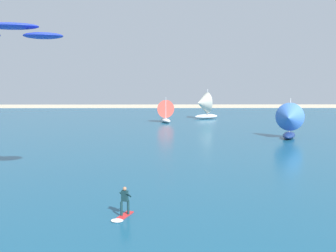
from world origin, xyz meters
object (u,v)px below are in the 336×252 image
Objects in this scene: kite at (11,32)px; sailboat_far_left at (164,111)px; sailboat_mid_left at (203,105)px; sailboat_far_right at (289,121)px; kitesurfer at (123,206)px.

sailboat_far_left is at bearing 76.13° from kite.
sailboat_mid_left is at bearing 35.77° from sailboat_far_left.
sailboat_mid_left reaches higher than sailboat_far_right.
kitesurfer is 0.47× the size of sailboat_far_left.
kite reaches higher than kitesurfer.
kite is (-8.00, 5.97, 10.21)m from kitesurfer.
kite is 50.62m from sailboat_mid_left.
kitesurfer is 14.28m from kite.
kite is at bearing -103.87° from sailboat_far_left.
sailboat_mid_left is 25.82m from sailboat_far_right.
kite reaches higher than sailboat_far_right.
kite reaches higher than sailboat_mid_left.
sailboat_far_left is (10.28, 41.64, -8.82)m from kite.
sailboat_far_left is at bearing -144.23° from sailboat_mid_left.
sailboat_far_right is (8.49, -24.38, -0.21)m from sailboat_mid_left.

